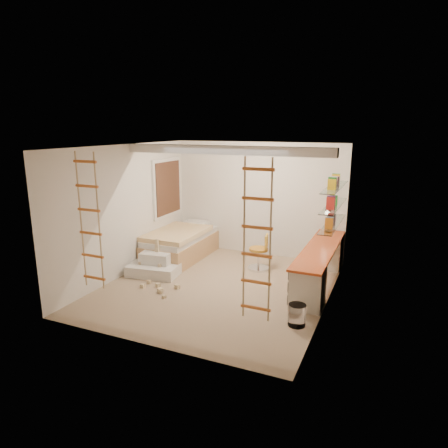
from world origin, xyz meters
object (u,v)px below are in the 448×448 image
at_px(bed, 181,244).
at_px(swivel_chair, 260,257).
at_px(play_platform, 156,265).
at_px(desk, 319,265).

distance_m(bed, swivel_chair, 1.90).
xyz_separation_m(bed, play_platform, (0.03, -1.08, -0.16)).
height_order(desk, play_platform, desk).
xyz_separation_m(desk, swivel_chair, (-1.30, 0.35, -0.12)).
bearing_deg(bed, play_platform, -88.41).
relative_size(bed, play_platform, 1.81).
bearing_deg(desk, bed, 173.51).
xyz_separation_m(bed, swivel_chair, (1.89, -0.01, -0.05)).
relative_size(swivel_chair, play_platform, 0.69).
relative_size(bed, swivel_chair, 2.63).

